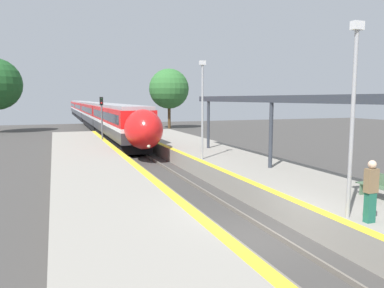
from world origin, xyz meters
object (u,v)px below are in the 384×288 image
platform_bench (380,185)px  person_waiting (371,190)px  lamppost_mid (202,104)px  railway_signal (102,118)px  lamppost_near (353,109)px  train (90,112)px

platform_bench → person_waiting: person_waiting is taller
platform_bench → lamppost_mid: size_ratio=0.30×
railway_signal → lamppost_near: size_ratio=0.81×
person_waiting → lamppost_mid: lamppost_mid is taller
platform_bench → person_waiting: size_ratio=0.93×
person_waiting → railway_signal: size_ratio=0.39×
railway_signal → lamppost_mid: 13.63m
railway_signal → lamppost_near: 25.00m
person_waiting → lamppost_near: 2.38m
person_waiting → railway_signal: bearing=100.2°
platform_bench → railway_signal: (-6.90, 23.26, 1.40)m
lamppost_mid → platform_bench: bearing=-75.6°
person_waiting → platform_bench: bearing=38.4°
train → lamppost_mid: (2.23, -47.20, 1.95)m
train → person_waiting: size_ratio=48.02×
train → railway_signal: 34.37m
platform_bench → lamppost_mid: (-2.66, 10.37, 2.77)m
platform_bench → lamppost_mid: bearing=104.4°
train → lamppost_near: (2.23, -58.91, 1.95)m
person_waiting → lamppost_near: bearing=117.3°
train → lamppost_mid: size_ratio=15.25×
platform_bench → lamppost_mid: lamppost_mid is taller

